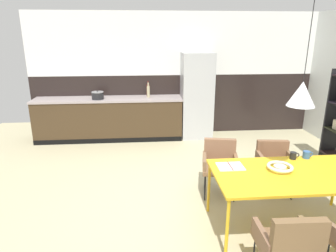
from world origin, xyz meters
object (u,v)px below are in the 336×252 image
object	(u,v)px
armchair_by_stool	(290,242)
cooking_pot	(98,95)
armchair_corner_seat	(220,160)
mug_white_ceramic	(293,156)
pendant_lamp_over_table_near	(302,94)
dining_table	(292,176)
bottle_oil_tall	(148,91)
armchair_head_of_table	(274,159)
open_book	(230,166)
refrigerator_column	(197,96)
bottle_spice_small	(148,90)
mug_dark_espresso	(307,155)
fruit_bowl	(280,167)

from	to	relation	value
armchair_by_stool	cooking_pot	bearing A→B (deg)	119.28
armchair_corner_seat	armchair_by_stool	size ratio (longest dim) A/B	0.96
mug_white_ceramic	pendant_lamp_over_table_near	size ratio (longest dim) A/B	0.10
dining_table	bottle_oil_tall	size ratio (longest dim) A/B	5.59
armchair_head_of_table	pendant_lamp_over_table_near	size ratio (longest dim) A/B	0.63
armchair_head_of_table	open_book	distance (m)	1.12
armchair_head_of_table	mug_white_ceramic	world-z (taller)	mug_white_ceramic
refrigerator_column	bottle_spice_small	bearing A→B (deg)	170.28
armchair_by_stool	bottle_spice_small	world-z (taller)	bottle_spice_small
bottle_oil_tall	pendant_lamp_over_table_near	bearing A→B (deg)	-65.64
open_book	bottle_spice_small	size ratio (longest dim) A/B	0.95
dining_table	mug_white_ceramic	world-z (taller)	mug_white_ceramic
mug_dark_espresso	bottle_oil_tall	world-z (taller)	bottle_oil_tall
armchair_by_stool	mug_dark_espresso	world-z (taller)	mug_dark_espresso
refrigerator_column	fruit_bowl	distance (m)	3.37
bottle_spice_small	mug_white_ceramic	bearing A→B (deg)	-61.53
mug_dark_espresso	bottle_spice_small	distance (m)	3.76
cooking_pot	bottle_spice_small	world-z (taller)	bottle_spice_small
armchair_corner_seat	armchair_by_stool	xyz separation A→B (m)	(0.16, -1.78, 0.01)
armchair_head_of_table	mug_dark_espresso	size ratio (longest dim) A/B	5.61
armchair_by_stool	mug_dark_espresso	size ratio (longest dim) A/B	6.14
bottle_oil_tall	armchair_head_of_table	bearing A→B (deg)	-55.54
refrigerator_column	armchair_by_stool	bearing A→B (deg)	-89.09
bottle_spice_small	pendant_lamp_over_table_near	xyz separation A→B (m)	(1.55, -3.57, 0.58)
bottle_spice_small	bottle_oil_tall	distance (m)	0.15
bottle_spice_small	pendant_lamp_over_table_near	bearing A→B (deg)	-66.53
fruit_bowl	mug_white_ceramic	distance (m)	0.43
fruit_bowl	armchair_by_stool	bearing A→B (deg)	-108.28
dining_table	mug_white_ceramic	xyz separation A→B (m)	(0.20, 0.38, 0.08)
armchair_corner_seat	open_book	size ratio (longest dim) A/B	2.54
refrigerator_column	bottle_spice_small	distance (m)	1.08
armchair_head_of_table	armchair_by_stool	size ratio (longest dim) A/B	0.91
cooking_pot	bottle_oil_tall	xyz separation A→B (m)	(1.07, 0.11, 0.05)
armchair_corner_seat	open_book	xyz separation A→B (m)	(-0.07, -0.71, 0.23)
dining_table	mug_dark_espresso	bearing A→B (deg)	46.03
bottle_oil_tall	refrigerator_column	bearing A→B (deg)	-1.52
refrigerator_column	armchair_by_stool	distance (m)	4.30
armchair_by_stool	cooking_pot	distance (m)	4.76
armchair_head_of_table	armchair_by_stool	xyz separation A→B (m)	(-0.63, -1.75, 0.01)
pendant_lamp_over_table_near	armchair_head_of_table	bearing A→B (deg)	76.62
bottle_spice_small	bottle_oil_tall	xyz separation A→B (m)	(0.00, -0.15, 0.00)
dining_table	pendant_lamp_over_table_near	distance (m)	0.94
dining_table	pendant_lamp_over_table_near	bearing A→B (deg)	90.00
open_book	bottle_spice_small	distance (m)	3.52
armchair_corner_seat	cooking_pot	xyz separation A→B (m)	(-2.03, 2.41, 0.50)
armchair_corner_seat	armchair_by_stool	world-z (taller)	armchair_by_stool
fruit_bowl	pendant_lamp_over_table_near	size ratio (longest dim) A/B	0.25
cooking_pot	mug_white_ceramic	bearing A→B (deg)	-46.42
mug_dark_espresso	bottle_spice_small	size ratio (longest dim) A/B	0.41
armchair_by_stool	dining_table	bearing A→B (deg)	65.35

